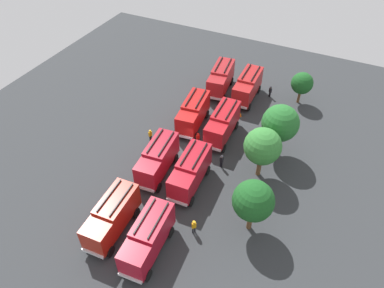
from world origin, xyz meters
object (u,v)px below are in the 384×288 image
object	(u,v)px
tree_2	(263,146)
traffic_cone_1	(230,113)
traffic_cone_0	(240,114)
tree_1	(280,123)
fire_truck_7	(148,237)
tree_3	(253,201)
fire_truck_4	(248,86)
fire_truck_1	(193,113)
firefighter_1	(198,138)
fire_truck_2	(158,159)
firefighter_2	(150,135)
fire_truck_0	(221,78)
fire_truck_3	(112,216)
tree_0	(302,83)
firefighter_3	(222,161)
firefighter_4	(194,226)
firefighter_0	(270,91)
fire_truck_5	(223,123)
traffic_cone_2	(100,207)
fire_truck_6	(190,171)

from	to	relation	value
tree_2	traffic_cone_1	world-z (taller)	tree_2
tree_2	traffic_cone_0	size ratio (longest dim) A/B	10.70
tree_1	tree_2	bearing A→B (deg)	-8.64
fire_truck_7	tree_3	xyz separation A→B (m)	(-6.62, 7.73, 2.08)
fire_truck_4	traffic_cone_0	distance (m)	4.87
fire_truck_1	firefighter_1	distance (m)	3.98
fire_truck_2	firefighter_2	xyz separation A→B (m)	(-4.42, -3.69, -1.24)
fire_truck_0	firefighter_2	distance (m)	14.99
fire_truck_3	tree_0	distance (m)	31.96
tree_1	firefighter_3	bearing A→B (deg)	-43.46
firefighter_4	firefighter_0	bearing A→B (deg)	-46.51
fire_truck_5	firefighter_0	xyz separation A→B (m)	(-11.41, 2.97, -1.18)
tree_2	traffic_cone_0	xyz separation A→B (m)	(-9.45, -5.67, -4.06)
fire_truck_0	traffic_cone_0	xyz separation A→B (m)	(4.74, 4.97, -1.85)
fire_truck_1	fire_truck_5	distance (m)	4.33
fire_truck_1	fire_truck_7	distance (m)	19.45
firefighter_2	tree_0	bearing A→B (deg)	-115.31
firefighter_0	tree_0	world-z (taller)	tree_0
firefighter_0	firefighter_1	xyz separation A→B (m)	(14.15, -5.13, 0.01)
tree_3	traffic_cone_2	world-z (taller)	tree_3
fire_truck_0	firefighter_2	xyz separation A→B (m)	(14.49, -3.63, -1.24)
fire_truck_2	fire_truck_6	size ratio (longest dim) A/B	1.01
fire_truck_1	firefighter_2	xyz separation A→B (m)	(5.11, -3.59, -1.24)
fire_truck_1	fire_truck_5	xyz separation A→B (m)	(0.40, 4.31, 0.00)
firefighter_3	tree_3	size ratio (longest dim) A/B	0.29
firefighter_3	firefighter_2	bearing A→B (deg)	-68.21
fire_truck_1	fire_truck_7	xyz separation A→B (m)	(18.93, 4.44, 0.00)
fire_truck_0	fire_truck_7	bearing A→B (deg)	1.58
firefighter_4	fire_truck_6	bearing A→B (deg)	-17.66
fire_truck_1	traffic_cone_0	xyz separation A→B (m)	(-4.65, 5.01, -1.85)
tree_3	traffic_cone_2	distance (m)	16.16
fire_truck_3	fire_truck_7	bearing A→B (deg)	79.93
fire_truck_5	traffic_cone_2	size ratio (longest dim) A/B	11.36
firefighter_3	traffic_cone_1	distance (m)	10.21
fire_truck_5	fire_truck_2	bearing A→B (deg)	-26.97
firefighter_1	tree_3	xyz separation A→B (m)	(9.18, 10.03, 3.25)
traffic_cone_1	tree_2	bearing A→B (deg)	37.87
firefighter_3	firefighter_4	bearing A→B (deg)	30.67
fire_truck_6	tree_1	bearing A→B (deg)	139.58
firefighter_2	tree_0	world-z (taller)	tree_0
fire_truck_2	fire_truck_3	bearing A→B (deg)	-5.42
fire_truck_6	firefighter_2	bearing A→B (deg)	-123.08
traffic_cone_0	firefighter_2	bearing A→B (deg)	-41.42
fire_truck_5	fire_truck_7	world-z (taller)	same
fire_truck_1	firefighter_0	size ratio (longest dim) A/B	4.28
firefighter_2	firefighter_3	xyz separation A→B (m)	(0.47, 9.97, 0.11)
firefighter_2	fire_truck_6	bearing A→B (deg)	166.93
fire_truck_5	firefighter_4	bearing A→B (deg)	9.62
firefighter_3	fire_truck_6	bearing A→B (deg)	-2.84
fire_truck_5	tree_0	xyz separation A→B (m)	(-11.87, 7.10, 1.05)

